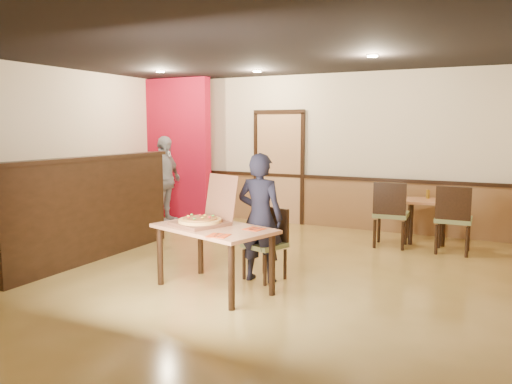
# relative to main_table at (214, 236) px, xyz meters

# --- Properties ---
(floor) EXTENTS (7.00, 7.00, 0.00)m
(floor) POSITION_rel_main_table_xyz_m (-0.16, 0.59, -0.62)
(floor) COLOR tan
(floor) RESTS_ON ground
(ceiling) EXTENTS (7.00, 7.00, 0.00)m
(ceiling) POSITION_rel_main_table_xyz_m (-0.16, 0.59, 2.18)
(ceiling) COLOR black
(ceiling) RESTS_ON wall_back
(wall_back) EXTENTS (7.00, 0.00, 7.00)m
(wall_back) POSITION_rel_main_table_xyz_m (-0.16, 4.09, 0.78)
(wall_back) COLOR beige
(wall_back) RESTS_ON floor
(wall_left) EXTENTS (0.00, 7.00, 7.00)m
(wall_left) POSITION_rel_main_table_xyz_m (-3.66, 0.59, 0.78)
(wall_left) COLOR beige
(wall_left) RESTS_ON floor
(wainscot_back) EXTENTS (7.00, 0.04, 0.90)m
(wainscot_back) POSITION_rel_main_table_xyz_m (-0.16, 4.06, -0.17)
(wainscot_back) COLOR brown
(wainscot_back) RESTS_ON floor
(chair_rail_back) EXTENTS (7.00, 0.06, 0.06)m
(chair_rail_back) POSITION_rel_main_table_xyz_m (-0.16, 4.04, 0.30)
(chair_rail_back) COLOR black
(chair_rail_back) RESTS_ON wall_back
(back_door) EXTENTS (0.90, 0.06, 2.10)m
(back_door) POSITION_rel_main_table_xyz_m (-0.96, 4.05, 0.43)
(back_door) COLOR tan
(back_door) RESTS_ON wall_back
(booth_partition) EXTENTS (0.20, 3.10, 1.44)m
(booth_partition) POSITION_rel_main_table_xyz_m (-2.16, 0.39, 0.11)
(booth_partition) COLOR black
(booth_partition) RESTS_ON floor
(red_accent_panel) EXTENTS (1.60, 0.20, 2.78)m
(red_accent_panel) POSITION_rel_main_table_xyz_m (-3.06, 3.59, 0.78)
(red_accent_panel) COLOR #A30B25
(red_accent_panel) RESTS_ON floor
(spot_a) EXTENTS (0.14, 0.14, 0.02)m
(spot_a) POSITION_rel_main_table_xyz_m (-2.46, 2.39, 2.16)
(spot_a) COLOR beige
(spot_a) RESTS_ON ceiling
(spot_b) EXTENTS (0.14, 0.14, 0.02)m
(spot_b) POSITION_rel_main_table_xyz_m (-0.96, 3.09, 2.16)
(spot_b) COLOR beige
(spot_b) RESTS_ON ceiling
(spot_c) EXTENTS (0.14, 0.14, 0.02)m
(spot_c) POSITION_rel_main_table_xyz_m (1.24, 2.09, 2.16)
(spot_c) COLOR beige
(spot_c) RESTS_ON ceiling
(main_table) EXTENTS (1.53, 1.15, 0.73)m
(main_table) POSITION_rel_main_table_xyz_m (0.00, 0.00, 0.00)
(main_table) COLOR #BC7A4F
(main_table) RESTS_ON floor
(diner_chair) EXTENTS (0.54, 0.54, 0.86)m
(diner_chair) POSITION_rel_main_table_xyz_m (0.37, 0.67, -0.15)
(diner_chair) COLOR olive
(diner_chair) RESTS_ON floor
(side_chair_left) EXTENTS (0.53, 0.53, 1.02)m
(side_chair_left) POSITION_rel_main_table_xyz_m (1.39, 2.92, -0.07)
(side_chair_left) COLOR olive
(side_chair_left) RESTS_ON floor
(side_chair_right) EXTENTS (0.50, 0.50, 1.01)m
(side_chair_right) POSITION_rel_main_table_xyz_m (2.28, 2.92, -0.07)
(side_chair_right) COLOR olive
(side_chair_right) RESTS_ON floor
(side_table) EXTENTS (0.75, 0.75, 0.69)m
(side_table) POSITION_rel_main_table_xyz_m (1.83, 3.54, -0.10)
(side_table) COLOR #BC7A4F
(side_table) RESTS_ON floor
(diner) EXTENTS (0.58, 0.39, 1.54)m
(diner) POSITION_rel_main_table_xyz_m (0.32, 0.53, 0.15)
(diner) COLOR black
(diner) RESTS_ON floor
(passerby) EXTENTS (0.45, 1.00, 1.67)m
(passerby) POSITION_rel_main_table_xyz_m (-2.86, 2.95, 0.21)
(passerby) COLOR #93949B
(passerby) RESTS_ON floor
(pizza_box) EXTENTS (0.72, 0.77, 0.56)m
(pizza_box) POSITION_rel_main_table_xyz_m (-0.17, 0.06, 0.18)
(pizza_box) COLOR brown
(pizza_box) RESTS_ON main_table
(pizza) EXTENTS (0.54, 0.54, 0.03)m
(pizza) POSITION_rel_main_table_xyz_m (-0.19, 0.01, 0.16)
(pizza) COLOR #F2B658
(pizza) RESTS_ON pizza_box
(napkin_near) EXTENTS (0.23, 0.23, 0.01)m
(napkin_near) POSITION_rel_main_table_xyz_m (0.28, -0.38, 0.11)
(napkin_near) COLOR #BF340D
(napkin_near) RESTS_ON main_table
(napkin_far) EXTENTS (0.23, 0.23, 0.01)m
(napkin_far) POSITION_rel_main_table_xyz_m (0.47, 0.09, 0.11)
(napkin_far) COLOR #BF340D
(napkin_far) RESTS_ON main_table
(condiment) EXTENTS (0.06, 0.06, 0.14)m
(condiment) POSITION_rel_main_table_xyz_m (1.83, 3.69, 0.14)
(condiment) COLOR olive
(condiment) RESTS_ON side_table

